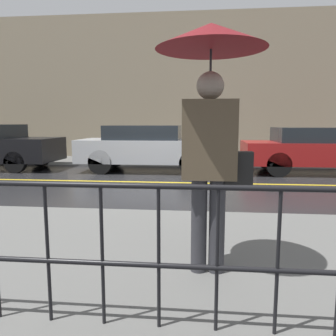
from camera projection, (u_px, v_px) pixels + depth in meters
name	position (u px, v px, depth m)	size (l,w,h in m)	color
ground_plane	(152.00, 182.00, 8.14)	(80.00, 80.00, 0.00)	#262628
sidewalk_near	(90.00, 252.00, 3.60)	(28.00, 3.17, 0.11)	#60605E
sidewalk_far	(168.00, 161.00, 12.09)	(28.00, 2.02, 0.11)	#60605E
lane_marking	(152.00, 182.00, 8.14)	(25.20, 0.12, 0.01)	gold
building_storefront	(171.00, 88.00, 12.86)	(28.00, 0.30, 5.65)	gray
railing_foreground	(20.00, 233.00, 2.19)	(12.00, 0.04, 0.97)	black
pedestrian	(211.00, 91.00, 2.79)	(0.94, 0.94, 2.17)	#333338
car_silver	(148.00, 147.00, 9.97)	(4.21, 1.71, 1.39)	#B2B5BA
car_red	(321.00, 149.00, 9.47)	(4.52, 1.71, 1.34)	maroon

